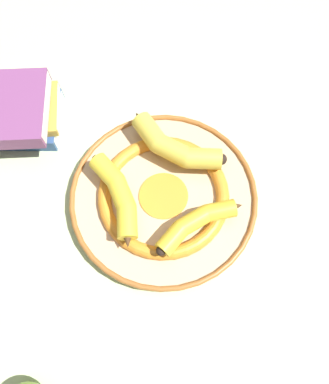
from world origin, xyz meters
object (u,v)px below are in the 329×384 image
at_px(decorative_bowl, 164,196).
at_px(banana_c, 119,197).
at_px(banana_a, 173,146).
at_px(book_stack, 10,113).
at_px(banana_b, 197,222).

relative_size(decorative_bowl, banana_c, 2.01).
bearing_deg(decorative_bowl, banana_c, 12.39).
height_order(decorative_bowl, banana_c, banana_c).
xyz_separation_m(banana_a, book_stack, (0.33, -0.07, -0.01)).
height_order(banana_a, book_stack, book_stack).
distance_m(banana_b, book_stack, 0.43).
bearing_deg(banana_c, decorative_bowl, -102.20).
bearing_deg(banana_a, decorative_bowl, -70.54).
bearing_deg(banana_c, banana_b, -131.44).
xyz_separation_m(decorative_bowl, banana_c, (0.08, 0.02, 0.04)).
height_order(banana_c, book_stack, book_stack).
relative_size(banana_b, banana_c, 0.88).
bearing_deg(decorative_bowl, banana_b, 134.38).
bearing_deg(book_stack, banana_a, -16.37).
distance_m(banana_c, book_stack, 0.29).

